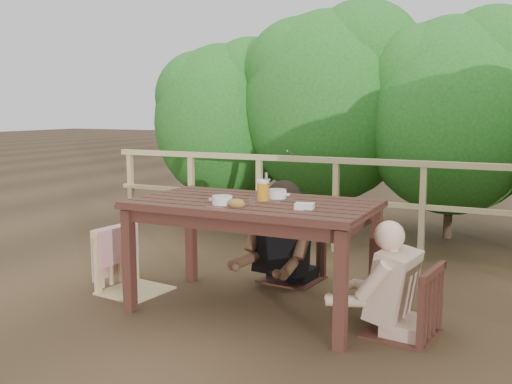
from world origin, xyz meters
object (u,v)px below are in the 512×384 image
at_px(soup_far, 277,195).
at_px(bottle, 266,188).
at_px(chair_far, 292,226).
at_px(tumbler, 253,203).
at_px(soup_near, 222,201).
at_px(woman, 293,203).
at_px(butter_tub, 305,207).
at_px(beer_glass, 263,191).
at_px(chair_left, 134,233).
at_px(table, 253,257).
at_px(bread_roll, 236,204).
at_px(diner_right, 409,243).
at_px(chair_right, 404,268).

relative_size(soup_far, bottle, 1.13).
distance_m(chair_far, tumbler, 1.07).
bearing_deg(bottle, soup_near, -125.28).
relative_size(soup_near, soup_far, 0.95).
relative_size(woman, butter_tub, 10.57).
bearing_deg(beer_glass, chair_far, 95.86).
bearing_deg(tumbler, chair_left, 173.58).
bearing_deg(soup_near, table, 62.82).
xyz_separation_m(chair_left, chair_far, (1.06, 0.87, -0.01)).
bearing_deg(table, beer_glass, 33.74).
bearing_deg(woman, chair_left, 46.24).
xyz_separation_m(chair_left, bread_roll, (1.09, -0.24, 0.36)).
height_order(table, diner_right, diner_right).
relative_size(soup_far, tumbler, 3.78).
relative_size(chair_far, bottle, 4.32).
distance_m(diner_right, soup_near, 1.32).
distance_m(beer_glass, butter_tub, 0.46).
height_order(chair_far, bread_roll, chair_far).
bearing_deg(bread_roll, tumbler, 55.23).
relative_size(chair_left, butter_tub, 7.64).
relative_size(chair_right, beer_glass, 5.37).
height_order(table, bread_roll, bread_roll).
relative_size(beer_glass, butter_tub, 1.32).
bearing_deg(chair_right, tumbler, -72.41).
bearing_deg(soup_near, beer_glass, 56.80).
distance_m(diner_right, beer_glass, 1.13).
relative_size(soup_far, beer_glass, 1.48).
distance_m(table, chair_left, 1.08).
xyz_separation_m(bottle, tumbler, (-0.00, -0.23, -0.08)).
relative_size(diner_right, soup_far, 4.96).
height_order(table, chair_right, chair_right).
height_order(chair_far, butter_tub, chair_far).
bearing_deg(diner_right, bottle, 95.08).
bearing_deg(soup_near, chair_left, 168.23).
xyz_separation_m(chair_right, beer_glass, (-1.06, 0.04, 0.45)).
distance_m(table, butter_tub, 0.66).
relative_size(chair_left, woman, 0.72).
xyz_separation_m(diner_right, soup_near, (-1.28, -0.25, 0.23)).
xyz_separation_m(soup_far, bottle, (-0.02, -0.14, 0.07)).
bearing_deg(soup_far, butter_tub, -43.74).
distance_m(chair_left, bottle, 1.24).
bearing_deg(soup_far, woman, 100.91).
xyz_separation_m(bread_roll, tumbler, (0.07, 0.11, -0.00)).
distance_m(table, beer_glass, 0.50).
relative_size(chair_left, bottle, 4.42).
distance_m(chair_left, beer_glass, 1.21).
xyz_separation_m(soup_near, tumbler, (0.21, 0.07, -0.01)).
relative_size(chair_right, bottle, 4.09).
xyz_separation_m(chair_far, bread_roll, (0.03, -1.11, 0.37)).
distance_m(chair_left, chair_right, 2.20).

